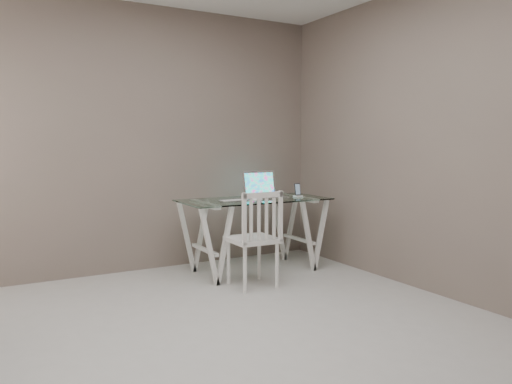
{
  "coord_description": "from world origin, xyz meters",
  "views": [
    {
      "loc": [
        -1.45,
        -2.76,
        1.31
      ],
      "look_at": [
        0.85,
        1.32,
        0.85
      ],
      "focal_mm": 35.0,
      "sensor_mm": 36.0,
      "label": 1
    }
  ],
  "objects": [
    {
      "name": "room",
      "position": [
        -0.06,
        0.02,
        1.72
      ],
      "size": [
        4.5,
        4.52,
        2.71
      ],
      "color": "#AFACA8",
      "rests_on": "ground"
    },
    {
      "name": "desk",
      "position": [
        1.0,
        1.62,
        0.38
      ],
      "size": [
        1.5,
        0.7,
        0.75
      ],
      "color": "silver",
      "rests_on": "ground"
    },
    {
      "name": "chair",
      "position": [
        0.72,
        1.09,
        0.49
      ],
      "size": [
        0.41,
        0.41,
        0.89
      ],
      "rotation": [
        0.0,
        0.0,
        -0.0
      ],
      "color": "silver",
      "rests_on": "ground"
    },
    {
      "name": "laptop",
      "position": [
        1.18,
        1.75,
        0.81
      ],
      "size": [
        0.38,
        0.32,
        0.27
      ],
      "color": "silver",
      "rests_on": "desk"
    },
    {
      "name": "keyboard",
      "position": [
        0.75,
        1.58,
        0.75
      ],
      "size": [
        0.29,
        0.12,
        0.01
      ],
      "primitive_type": "cube",
      "color": "silver",
      "rests_on": "desk"
    },
    {
      "name": "mouse",
      "position": [
        0.92,
        1.42,
        0.76
      ],
      "size": [
        0.11,
        0.07,
        0.04
      ],
      "primitive_type": "ellipsoid",
      "color": "white",
      "rests_on": "desk"
    },
    {
      "name": "phone_dock",
      "position": [
        1.5,
        1.58,
        0.79
      ],
      "size": [
        0.08,
        0.08,
        0.14
      ],
      "color": "white",
      "rests_on": "desk"
    }
  ]
}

